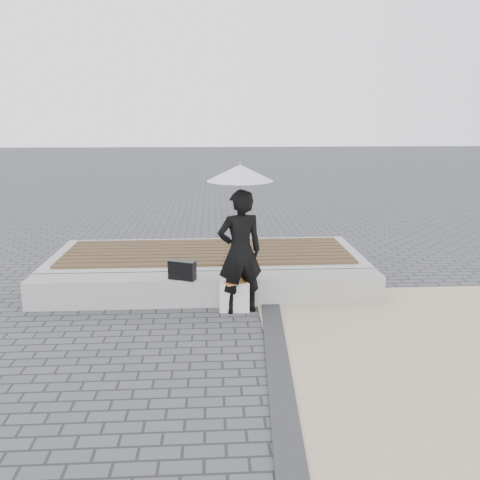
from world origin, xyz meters
name	(u,v)px	position (x,y,z in m)	size (l,w,h in m)	color
ground	(206,354)	(0.00, 0.00, 0.00)	(80.00, 80.00, 0.00)	#48484D
edging_band	(279,373)	(0.75, -0.50, 0.02)	(0.25, 5.20, 0.04)	#323234
seating_ledge	(207,289)	(0.00, 1.60, 0.20)	(5.00, 0.45, 0.40)	gray
timber_platform	(208,264)	(0.00, 2.80, 0.20)	(5.00, 2.00, 0.40)	#AAAAA4
timber_decking	(207,252)	(0.00, 2.80, 0.42)	(4.60, 1.60, 0.04)	brown
woman	(240,252)	(0.45, 1.24, 0.84)	(0.61, 0.40, 1.67)	black
parasol	(240,173)	(0.45, 1.24, 1.88)	(0.85, 0.85, 1.09)	#A2A2A6
handbag	(182,270)	(-0.34, 1.45, 0.53)	(0.37, 0.13, 0.26)	black
canvas_tote	(235,296)	(0.38, 1.25, 0.21)	(0.40, 0.17, 0.42)	beige
magazine	(235,282)	(0.38, 1.20, 0.43)	(0.29, 0.21, 0.01)	#FD425F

